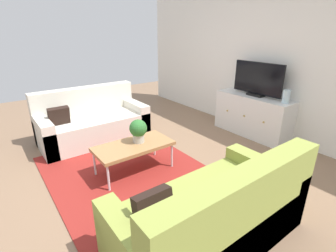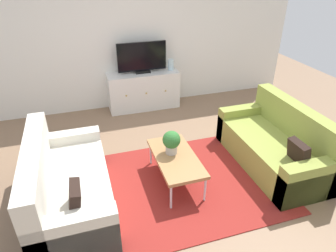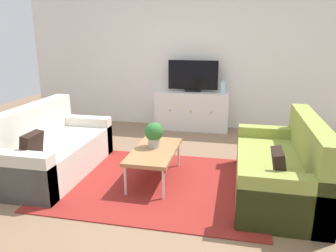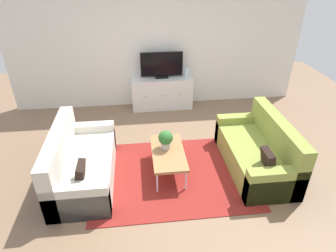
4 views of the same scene
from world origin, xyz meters
TOP-DOWN VIEW (x-y plane):
  - ground_plane at (0.00, 0.00)m, footprint 10.00×10.00m
  - wall_back at (0.00, 2.55)m, footprint 6.40×0.12m
  - area_rug at (0.00, -0.15)m, footprint 2.50×1.90m
  - couch_left_side at (-1.44, -0.10)m, footprint 0.85×1.73m
  - couch_right_side at (1.44, -0.10)m, footprint 0.85×1.73m
  - coffee_table at (-0.06, -0.05)m, footprint 0.51×1.01m
  - potted_plant at (-0.09, 0.04)m, footprint 0.23×0.23m
  - tv_console at (0.08, 2.27)m, footprint 1.34×0.47m
  - flat_screen_tv at (0.08, 2.29)m, footprint 0.91×0.16m
  - glass_vase at (0.63, 2.27)m, footprint 0.11×0.11m

SIDE VIEW (x-z plane):
  - ground_plane at x=0.00m, z-range 0.00..0.00m
  - area_rug at x=0.00m, z-range 0.00..0.01m
  - couch_left_side at x=-1.44m, z-range -0.15..0.72m
  - couch_right_side at x=1.44m, z-range -0.15..0.72m
  - tv_console at x=0.08m, z-range 0.00..0.71m
  - coffee_table at x=-0.06m, z-range 0.17..0.56m
  - potted_plant at x=-0.09m, z-range 0.41..0.72m
  - glass_vase at x=0.63m, z-range 0.71..0.92m
  - flat_screen_tv at x=0.08m, z-range 0.71..1.28m
  - wall_back at x=0.00m, z-range 0.00..2.70m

